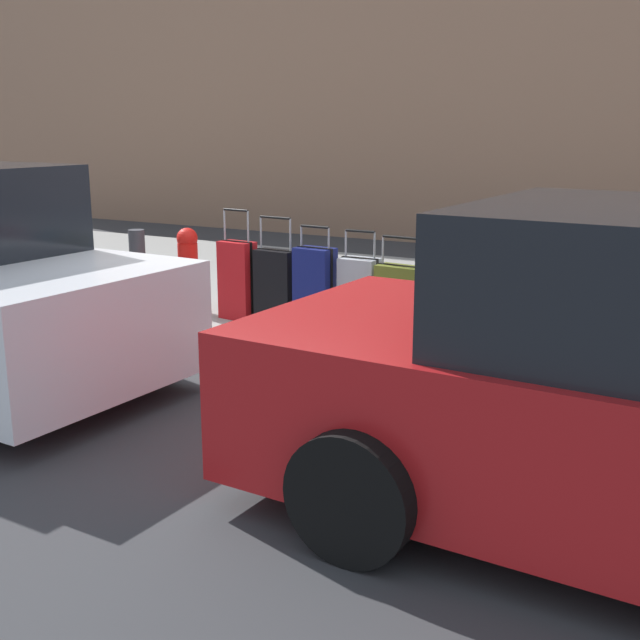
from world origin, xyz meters
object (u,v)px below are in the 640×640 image
object	(u,v)px
suitcase_silver_7	(359,296)
suitcase_black_9	(276,287)
suitcase_teal_5	(456,310)
suitcase_red_10	(238,280)
suitcase_navy_8	(315,289)
fire_hydrant	(188,268)
suitcase_maroon_4	(504,322)
suitcase_red_3	(562,323)
suitcase_olive_6	(403,304)
suitcase_black_2	(626,338)
bollard_post	(138,270)

from	to	relation	value
suitcase_silver_7	suitcase_black_9	world-z (taller)	suitcase_black_9
suitcase_teal_5	suitcase_red_10	world-z (taller)	suitcase_red_10
suitcase_teal_5	suitcase_navy_8	bearing A→B (deg)	1.80
fire_hydrant	suitcase_maroon_4	bearing A→B (deg)	179.15
suitcase_black_9	suitcase_red_3	bearing A→B (deg)	-179.81
suitcase_red_3	suitcase_navy_8	bearing A→B (deg)	0.85
suitcase_navy_8	suitcase_olive_6	bearing A→B (deg)	179.41
suitcase_navy_8	suitcase_black_2	bearing A→B (deg)	-179.29
fire_hydrant	suitcase_teal_5	bearing A→B (deg)	-179.57
suitcase_maroon_4	suitcase_black_9	distance (m)	2.21
fire_hydrant	bollard_post	xyz separation A→B (m)	(0.53, 0.15, -0.04)
suitcase_silver_7	suitcase_red_10	xyz separation A→B (m)	(1.28, 0.08, 0.04)
suitcase_navy_8	suitcase_silver_7	bearing A→B (deg)	-167.41
suitcase_maroon_4	suitcase_teal_5	size ratio (longest dim) A/B	0.93
suitcase_maroon_4	suitcase_silver_7	bearing A→B (deg)	-4.95
suitcase_red_3	suitcase_olive_6	size ratio (longest dim) A/B	1.01
fire_hydrant	bollard_post	bearing A→B (deg)	15.90
suitcase_red_3	bollard_post	xyz separation A→B (m)	(4.22, 0.16, 0.09)
suitcase_teal_5	fire_hydrant	distance (m)	2.82
suitcase_teal_5	suitcase_black_9	size ratio (longest dim) A/B	0.85
suitcase_maroon_4	fire_hydrant	distance (m)	3.26
suitcase_black_9	fire_hydrant	xyz separation A→B (m)	(1.04, 0.00, 0.09)
suitcase_olive_6	bollard_post	bearing A→B (deg)	2.38
fire_hydrant	suitcase_olive_6	bearing A→B (deg)	179.26
suitcase_olive_6	suitcase_silver_7	distance (m)	0.48
suitcase_navy_8	fire_hydrant	bearing A→B (deg)	-0.83
bollard_post	suitcase_olive_6	bearing A→B (deg)	-177.62
suitcase_silver_7	fire_hydrant	world-z (taller)	suitcase_silver_7
suitcase_silver_7	bollard_post	distance (m)	2.42
suitcase_olive_6	fire_hydrant	size ratio (longest dim) A/B	1.10
suitcase_teal_5	bollard_post	xyz separation A→B (m)	(3.34, 0.17, 0.08)
suitcase_red_3	suitcase_navy_8	world-z (taller)	suitcase_navy_8
suitcase_olive_6	fire_hydrant	distance (m)	2.35
suitcase_teal_5	suitcase_black_9	bearing A→B (deg)	0.58
suitcase_red_3	fire_hydrant	distance (m)	3.70
fire_hydrant	suitcase_red_10	bearing A→B (deg)	179.03
suitcase_black_2	suitcase_navy_8	world-z (taller)	suitcase_navy_8
suitcase_red_10	bollard_post	bearing A→B (deg)	7.03
suitcase_silver_7	suitcase_black_2	bearing A→B (deg)	178.55
suitcase_black_2	suitcase_silver_7	bearing A→B (deg)	-1.45
suitcase_olive_6	fire_hydrant	world-z (taller)	suitcase_olive_6
suitcase_black_9	fire_hydrant	distance (m)	1.04
suitcase_black_9	suitcase_red_10	world-z (taller)	suitcase_red_10
suitcase_black_9	suitcase_teal_5	bearing A→B (deg)	-179.42
suitcase_black_2	suitcase_teal_5	size ratio (longest dim) A/B	0.95
suitcase_olive_6	suitcase_red_10	bearing A→B (deg)	-0.66
suitcase_navy_8	bollard_post	distance (m)	2.01
bollard_post	suitcase_black_9	bearing A→B (deg)	-174.42
suitcase_maroon_4	suitcase_black_9	xyz separation A→B (m)	(2.21, -0.05, 0.06)
suitcase_teal_5	bollard_post	bearing A→B (deg)	2.93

